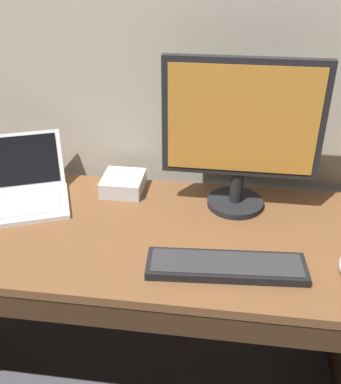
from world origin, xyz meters
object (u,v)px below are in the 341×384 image
laptop_white (19,190)px  external_monitor (241,132)px  wired_keyboard (226,266)px  external_drive_box (123,183)px

laptop_white → external_monitor: 0.77m
laptop_white → external_monitor: (0.73, 0.06, 0.23)m
laptop_white → wired_keyboard: 0.76m
external_monitor → external_drive_box: external_monitor is taller
wired_keyboard → external_drive_box: bearing=134.1°
laptop_white → wired_keyboard: (0.71, -0.27, -0.03)m
laptop_white → wired_keyboard: bearing=-20.9°
laptop_white → wired_keyboard: size_ratio=0.91×
laptop_white → external_drive_box: (0.33, 0.12, -0.01)m
external_drive_box → external_monitor: bearing=-8.7°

